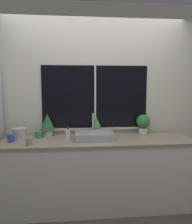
# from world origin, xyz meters

# --- Properties ---
(ground_plane) EXTENTS (14.00, 14.00, 0.00)m
(ground_plane) POSITION_xyz_m (0.00, 0.00, 0.00)
(ground_plane) COLOR #4C4742
(wall_back) EXTENTS (8.00, 0.09, 2.70)m
(wall_back) POSITION_xyz_m (0.00, 0.71, 1.35)
(wall_back) COLOR silver
(wall_back) RESTS_ON ground_plane
(counter) EXTENTS (2.41, 0.66, 0.90)m
(counter) POSITION_xyz_m (0.00, 0.32, 0.45)
(counter) COLOR white
(counter) RESTS_ON ground_plane
(sink) EXTENTS (0.48, 0.38, 0.31)m
(sink) POSITION_xyz_m (-0.04, 0.31, 0.94)
(sink) COLOR #ADADB2
(sink) RESTS_ON counter
(potted_plant_left) EXTENTS (0.20, 0.20, 0.30)m
(potted_plant_left) POSITION_xyz_m (-0.66, 0.57, 1.07)
(potted_plant_left) COLOR white
(potted_plant_left) RESTS_ON counter
(potted_plant_center) EXTENTS (0.13, 0.13, 0.25)m
(potted_plant_center) POSITION_xyz_m (0.01, 0.57, 1.04)
(potted_plant_center) COLOR white
(potted_plant_center) RESTS_ON counter
(potted_plant_right) EXTENTS (0.19, 0.19, 0.27)m
(potted_plant_right) POSITION_xyz_m (0.67, 0.57, 1.05)
(potted_plant_right) COLOR white
(potted_plant_right) RESTS_ON counter
(soap_bottle) EXTENTS (0.06, 0.06, 0.17)m
(soap_bottle) POSITION_xyz_m (-0.38, 0.33, 0.97)
(soap_bottle) COLOR white
(soap_bottle) RESTS_ON counter
(mug_blue) EXTENTS (0.09, 0.09, 0.10)m
(mug_blue) POSITION_xyz_m (-1.06, 0.28, 0.94)
(mug_blue) COLOR #3351AD
(mug_blue) RESTS_ON counter
(mug_grey) EXTENTS (0.08, 0.08, 0.09)m
(mug_grey) POSITION_xyz_m (-0.81, 0.11, 0.94)
(mug_grey) COLOR gray
(mug_grey) RESTS_ON counter
(mug_green) EXTENTS (0.09, 0.09, 0.08)m
(mug_green) POSITION_xyz_m (-0.76, 0.47, 0.94)
(mug_green) COLOR #38844C
(mug_green) RESTS_ON counter
(kettle) EXTENTS (0.18, 0.18, 0.15)m
(kettle) POSITION_xyz_m (-1.01, 0.45, 0.97)
(kettle) COLOR #B2B2B7
(kettle) RESTS_ON counter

